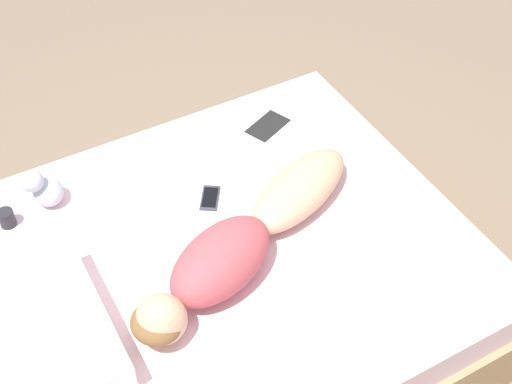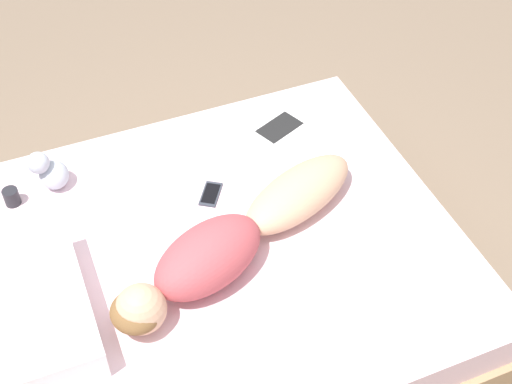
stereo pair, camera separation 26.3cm
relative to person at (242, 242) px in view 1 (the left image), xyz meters
name	(u,v)px [view 1 (the left image)]	position (x,y,z in m)	size (l,w,h in m)	color
ground_plane	(228,321)	(0.08, 0.05, -0.65)	(12.00, 12.00, 0.00)	#7A6651
bed	(226,288)	(0.08, 0.05, -0.38)	(1.82, 2.11, 0.55)	tan
person	(242,242)	(0.00, 0.00, 0.00)	(0.72, 1.30, 0.22)	tan
open_magazine	(283,134)	(0.59, -0.55, -0.10)	(0.50, 0.45, 0.01)	white
coffee_mug	(7,218)	(0.67, 0.81, -0.06)	(0.10, 0.07, 0.08)	#232328
cell_phone	(210,198)	(0.37, -0.03, -0.10)	(0.17, 0.15, 0.01)	#333842
plush_toy	(43,189)	(0.71, 0.62, -0.01)	(0.15, 0.17, 0.21)	#B2BCCC
pillow	(51,333)	(-0.03, 0.83, -0.03)	(0.67, 0.41, 0.15)	white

